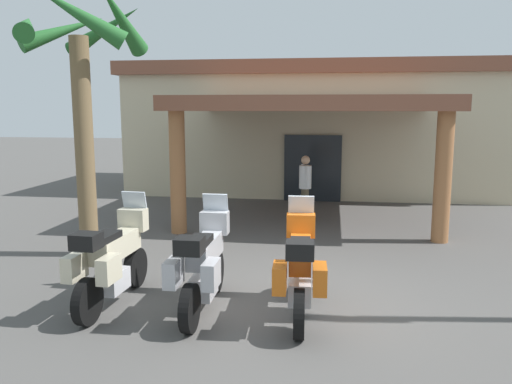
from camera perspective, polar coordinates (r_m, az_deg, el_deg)
ground_plane at (r=8.24m, az=3.75°, el=-11.72°), size 80.00×80.00×0.00m
motel_building at (r=19.18m, az=6.64°, el=7.22°), size 13.11×11.35×4.44m
motorcycle_cream at (r=8.09m, az=-15.64°, el=-7.25°), size 0.72×2.21×1.61m
motorcycle_silver at (r=7.62m, az=-5.87°, el=-7.99°), size 0.70×2.21×1.61m
motorcycle_orange at (r=7.42m, az=4.89°, el=-8.44°), size 0.72×2.21×1.61m
pedestrian at (r=13.60m, az=5.46°, el=1.00°), size 0.32×0.50×1.72m
palm_tree_roadside at (r=10.75m, az=-18.82°, el=13.01°), size 2.65×2.74×5.26m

